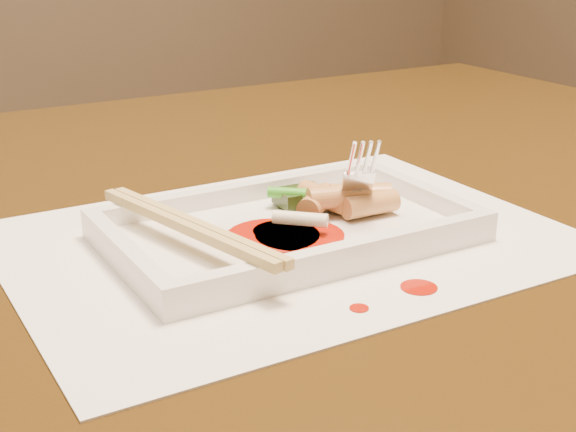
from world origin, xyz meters
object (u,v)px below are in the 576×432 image
placemat (288,240)px  fork (355,114)px  table (179,327)px  chopstick_a (184,227)px  plate_base (288,234)px

placemat → fork: (0.07, 0.02, 0.08)m
table → placemat: placemat is taller
placemat → chopstick_a: (-0.08, 0.00, 0.03)m
plate_base → chopstick_a: size_ratio=1.36×
plate_base → chopstick_a: bearing=-180.0°
plate_base → fork: (0.07, 0.02, 0.08)m
plate_base → fork: fork is taller
plate_base → chopstick_a: (-0.08, -0.00, 0.02)m
fork → placemat: bearing=-165.6°
chopstick_a → plate_base: bearing=0.0°
placemat → plate_base: 0.00m
table → fork: bearing=-31.7°
table → fork: 0.23m
table → plate_base: plate_base is taller
table → plate_base: 0.15m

